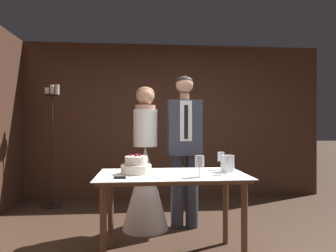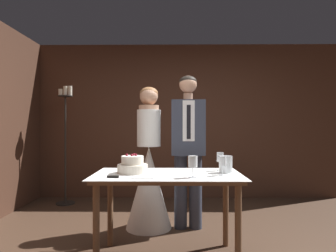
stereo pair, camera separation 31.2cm
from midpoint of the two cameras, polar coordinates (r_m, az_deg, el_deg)
name	(u,v)px [view 2 (the right image)]	position (r m, az deg, el deg)	size (l,w,h in m)	color
wall_back	(184,121)	(5.08, 4.78, 0.93)	(5.09, 0.12, 2.57)	#472B1E
cake_table	(167,184)	(2.78, 3.18, -11.06)	(1.34, 0.74, 0.77)	brown
tiered_cake	(133,166)	(2.79, -3.59, -7.57)	(0.28, 0.28, 0.18)	silver
cake_knife	(121,177)	(2.54, -5.45, -9.71)	(0.39, 0.05, 0.02)	silver
wine_glass_near	(222,162)	(2.73, 13.61, -6.73)	(0.06, 0.06, 0.17)	silver
wine_glass_middle	(220,158)	(3.01, 12.87, -5.91)	(0.07, 0.07, 0.18)	silver
wine_glass_far	(193,163)	(2.56, 8.27, -6.95)	(0.08, 0.08, 0.18)	silver
hurricane_candle	(226,165)	(2.89, 14.00, -7.17)	(0.13, 0.13, 0.16)	silver
bride	(149,176)	(3.57, -1.15, -9.45)	(0.54, 0.54, 1.67)	white
groom	(188,143)	(3.54, 6.37, -3.26)	(0.39, 0.25, 1.80)	#333847
candle_stand	(65,143)	(4.83, -17.22, -3.17)	(0.28, 0.28, 1.82)	black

